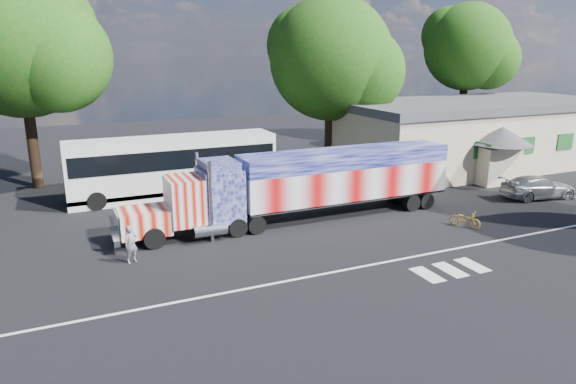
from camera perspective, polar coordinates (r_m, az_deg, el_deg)
name	(u,v)px	position (r m, az deg, el deg)	size (l,w,h in m)	color
ground	(314,246)	(24.37, 2.89, -6.01)	(100.00, 100.00, 0.00)	black
lane_markings	(391,270)	(22.23, 11.33, -8.46)	(30.00, 2.67, 0.01)	silver
semi_truck	(308,183)	(27.58, 2.26, 0.98)	(18.60, 2.94, 3.97)	black
coach_bus	(174,165)	(33.20, -12.57, 2.89)	(12.86, 2.99, 3.74)	silver
hall_building	(476,133)	(43.83, 20.12, 6.17)	(22.40, 12.80, 5.20)	beige
parked_car	(538,187)	(35.69, 26.06, 0.49)	(1.93, 4.76, 1.38)	#9B9EA0
woman	(131,244)	(23.25, -17.05, -5.57)	(0.61, 0.40, 1.67)	slate
bicycle	(465,219)	(28.34, 19.05, -2.86)	(0.57, 1.64, 0.86)	gold
tree_far_ne	(469,48)	(51.06, 19.46, 14.89)	(8.18, 7.79, 13.22)	black
tree_nw_a	(22,40)	(37.59, -27.44, 14.76)	(10.37, 9.87, 14.59)	black
tree_ne_a	(333,59)	(40.27, 5.02, 14.49)	(9.84, 9.37, 13.07)	black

